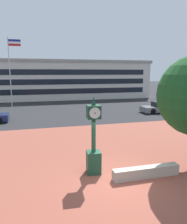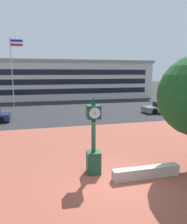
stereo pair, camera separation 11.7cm
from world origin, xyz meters
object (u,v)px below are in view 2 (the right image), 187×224
at_px(flagpole_primary, 13,67).
at_px(civic_building, 71,79).
at_px(street_clock, 94,143).
at_px(car_street_mid, 162,108).

height_order(flagpole_primary, civic_building, flagpole_primary).
xyz_separation_m(street_clock, flagpole_primary, (-5.73, 23.00, 4.07)).
xyz_separation_m(street_clock, car_street_mid, (11.92, 13.35, -0.91)).
bearing_deg(street_clock, civic_building, 87.47).
xyz_separation_m(car_street_mid, flagpole_primary, (-17.65, 9.65, 4.98)).
relative_size(street_clock, flagpole_primary, 0.39).
bearing_deg(civic_building, street_clock, -96.56).
bearing_deg(flagpole_primary, civic_building, 47.36).
relative_size(street_clock, civic_building, 0.12).
xyz_separation_m(flagpole_primary, civic_building, (9.57, 10.39, -2.08)).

